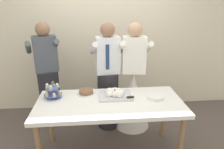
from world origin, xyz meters
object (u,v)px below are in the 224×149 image
(person_bride, at_px, (133,93))
(person_guest, at_px, (48,81))
(main_cake_tray, at_px, (115,94))
(dessert_table, at_px, (110,107))
(round_cake, at_px, (86,92))
(plate_stack, at_px, (155,97))
(person_groom, at_px, (108,83))
(cupcake_stand, at_px, (53,92))

(person_bride, height_order, person_guest, same)
(main_cake_tray, height_order, person_guest, person_guest)
(dessert_table, xyz_separation_m, person_guest, (-0.91, 0.82, 0.05))
(round_cake, relative_size, person_guest, 0.14)
(plate_stack, relative_size, round_cake, 0.86)
(main_cake_tray, distance_m, person_groom, 0.52)
(cupcake_stand, height_order, person_groom, person_groom)
(dessert_table, relative_size, person_bride, 1.08)
(plate_stack, xyz_separation_m, person_guest, (-1.49, 0.78, -0.05))
(main_cake_tray, height_order, round_cake, main_cake_tray)
(dessert_table, height_order, person_bride, person_bride)
(cupcake_stand, xyz_separation_m, person_bride, (1.12, 0.46, -0.28))
(round_cake, bearing_deg, plate_stack, -13.83)
(plate_stack, bearing_deg, main_cake_tray, 168.73)
(person_groom, bearing_deg, plate_stack, -47.68)
(cupcake_stand, bearing_deg, person_bride, 22.37)
(person_bride, bearing_deg, main_cake_tray, -123.05)
(dessert_table, relative_size, person_guest, 1.08)
(dessert_table, distance_m, cupcake_stand, 0.75)
(cupcake_stand, height_order, main_cake_tray, cupcake_stand)
(plate_stack, relative_size, person_guest, 0.12)
(plate_stack, xyz_separation_m, person_groom, (-0.56, 0.61, -0.05))
(plate_stack, height_order, round_cake, round_cake)
(round_cake, bearing_deg, person_bride, 28.67)
(round_cake, bearing_deg, dessert_table, -40.27)
(cupcake_stand, xyz_separation_m, person_guest, (-0.20, 0.64, -0.11))
(person_groom, xyz_separation_m, person_bride, (0.39, -0.01, -0.16))
(dessert_table, xyz_separation_m, main_cake_tray, (0.08, 0.14, 0.12))
(plate_stack, bearing_deg, cupcake_stand, 173.76)
(dessert_table, bearing_deg, person_groom, 88.20)
(plate_stack, relative_size, person_groom, 0.12)
(dessert_table, height_order, round_cake, round_cake)
(cupcake_stand, distance_m, plate_stack, 1.30)
(cupcake_stand, relative_size, person_bride, 0.14)
(cupcake_stand, relative_size, round_cake, 0.96)
(person_groom, bearing_deg, dessert_table, -91.80)
(person_groom, relative_size, person_guest, 1.00)
(main_cake_tray, height_order, plate_stack, main_cake_tray)
(round_cake, height_order, person_groom, person_groom)
(person_guest, bearing_deg, main_cake_tray, -34.59)
(round_cake, distance_m, person_bride, 0.83)
(round_cake, relative_size, person_bride, 0.14)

